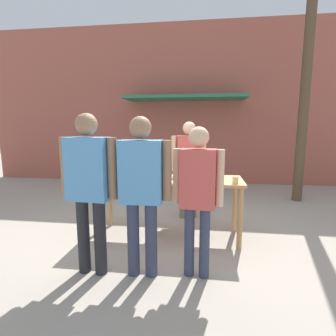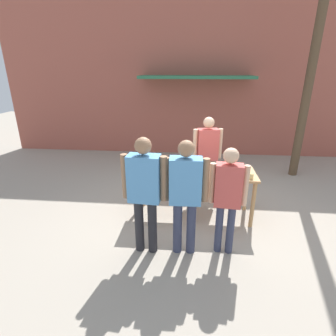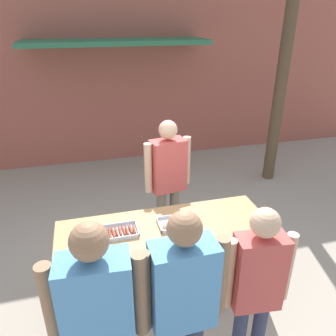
% 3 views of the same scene
% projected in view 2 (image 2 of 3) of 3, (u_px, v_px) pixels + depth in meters
% --- Properties ---
extents(ground_plane, '(24.00, 24.00, 0.00)m').
position_uv_depth(ground_plane, '(193.00, 215.00, 5.01)').
color(ground_plane, '#A39989').
extents(building_facade_back, '(12.00, 1.11, 4.50)m').
position_uv_depth(building_facade_back, '(196.00, 82.00, 7.91)').
color(building_facade_back, '#A85647').
rests_on(building_facade_back, ground).
extents(serving_table, '(2.15, 0.72, 0.89)m').
position_uv_depth(serving_table, '(195.00, 177.00, 4.73)').
color(serving_table, tan).
rests_on(serving_table, ground).
extents(food_tray_sausages, '(0.41, 0.25, 0.04)m').
position_uv_depth(food_tray_sausages, '(168.00, 170.00, 4.72)').
color(food_tray_sausages, silver).
rests_on(food_tray_sausages, serving_table).
extents(food_tray_buns, '(0.36, 0.25, 0.05)m').
position_uv_depth(food_tray_buns, '(201.00, 171.00, 4.67)').
color(food_tray_buns, silver).
rests_on(food_tray_buns, serving_table).
extents(condiment_jar_mustard, '(0.07, 0.07, 0.07)m').
position_uv_depth(condiment_jar_mustard, '(140.00, 173.00, 4.53)').
color(condiment_jar_mustard, '#B22319').
rests_on(condiment_jar_mustard, serving_table).
extents(condiment_jar_ketchup, '(0.07, 0.07, 0.07)m').
position_uv_depth(condiment_jar_ketchup, '(146.00, 173.00, 4.51)').
color(condiment_jar_ketchup, '#567A38').
rests_on(condiment_jar_ketchup, serving_table).
extents(beer_cup, '(0.08, 0.08, 0.09)m').
position_uv_depth(beer_cup, '(251.00, 176.00, 4.37)').
color(beer_cup, '#DBC67A').
rests_on(beer_cup, serving_table).
extents(person_server_behind_table, '(0.60, 0.31, 1.72)m').
position_uv_depth(person_server_behind_table, '(207.00, 151.00, 5.42)').
color(person_server_behind_table, '#756B5B').
rests_on(person_server_behind_table, ground).
extents(person_customer_holding_hotdog, '(0.65, 0.28, 1.78)m').
position_uv_depth(person_customer_holding_hotdog, '(145.00, 187.00, 3.67)').
color(person_customer_holding_hotdog, '#232328').
rests_on(person_customer_holding_hotdog, ground).
extents(person_customer_with_cup, '(0.53, 0.24, 1.64)m').
position_uv_depth(person_customer_with_cup, '(228.00, 193.00, 3.67)').
color(person_customer_with_cup, '#333851').
rests_on(person_customer_with_cup, ground).
extents(person_customer_waiting_in_line, '(0.64, 0.26, 1.75)m').
position_uv_depth(person_customer_waiting_in_line, '(185.00, 190.00, 3.65)').
color(person_customer_waiting_in_line, '#333851').
rests_on(person_customer_waiting_in_line, ground).
extents(utility_pole, '(1.10, 0.20, 6.73)m').
position_uv_depth(utility_pole, '(319.00, 27.00, 5.70)').
color(utility_pole, brown).
rests_on(utility_pole, ground).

